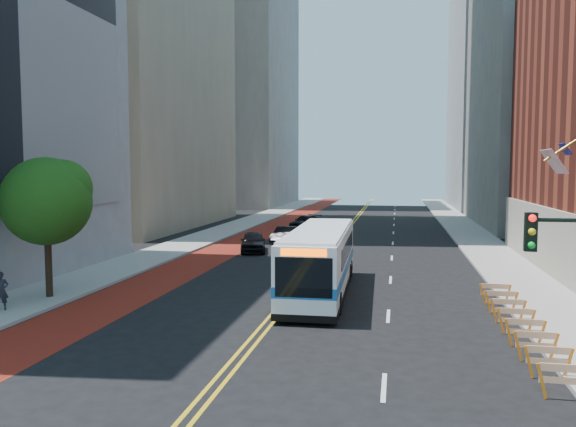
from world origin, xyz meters
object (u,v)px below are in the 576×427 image
(pedestrian, at_px, (1,291))
(street_tree, at_px, (48,198))
(car_a, at_px, (253,242))
(car_c, at_px, (305,222))
(transit_bus, at_px, (321,260))
(car_b, at_px, (285,235))

(pedestrian, bearing_deg, street_tree, 50.19)
(car_a, distance_m, car_c, 17.13)
(transit_bus, distance_m, pedestrian, 14.66)
(transit_bus, xyz_separation_m, pedestrian, (-13.13, -6.49, -0.74))
(street_tree, xyz_separation_m, car_b, (7.12, 22.10, -4.21))
(street_tree, xyz_separation_m, car_a, (5.61, 17.08, -4.14))
(car_a, xyz_separation_m, pedestrian, (-6.13, -19.88, 0.22))
(car_a, bearing_deg, street_tree, -122.17)
(transit_bus, relative_size, pedestrian, 7.22)
(street_tree, height_order, car_c, street_tree)
(street_tree, xyz_separation_m, car_c, (6.88, 34.16, -4.22))
(transit_bus, bearing_deg, pedestrian, -155.14)
(car_a, bearing_deg, car_b, 59.35)
(transit_bus, relative_size, car_c, 2.56)
(street_tree, relative_size, pedestrian, 3.99)
(car_b, bearing_deg, car_a, -100.46)
(car_a, xyz_separation_m, car_b, (1.50, 5.02, -0.07))
(street_tree, height_order, car_a, street_tree)
(car_c, bearing_deg, car_b, -70.80)
(car_a, relative_size, pedestrian, 2.70)
(transit_bus, distance_m, car_b, 19.24)
(car_b, xyz_separation_m, car_c, (-0.24, 12.06, -0.02))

